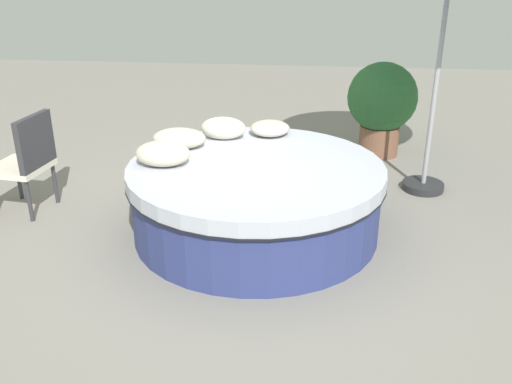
{
  "coord_description": "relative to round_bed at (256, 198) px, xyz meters",
  "views": [
    {
      "loc": [
        -0.49,
        4.59,
        2.41
      ],
      "look_at": [
        0.0,
        0.0,
        0.39
      ],
      "focal_mm": 39.29,
      "sensor_mm": 36.0,
      "label": 1
    }
  ],
  "objects": [
    {
      "name": "planter",
      "position": [
        -1.31,
        -2.26,
        0.33
      ],
      "size": [
        0.85,
        0.85,
        1.16
      ],
      "color": "brown",
      "rests_on": "ground_plane"
    },
    {
      "name": "throw_pillow_3",
      "position": [
        0.81,
        0.09,
        0.43
      ],
      "size": [
        0.48,
        0.36,
        0.21
      ],
      "primitive_type": "ellipsoid",
      "color": "beige",
      "rests_on": "round_bed"
    },
    {
      "name": "patio_chair",
      "position": [
        2.24,
        -0.21,
        0.22
      ],
      "size": [
        0.56,
        0.58,
        0.98
      ],
      "rotation": [
        0.0,
        0.0,
        4.58
      ],
      "color": "#333338",
      "rests_on": "ground_plane"
    },
    {
      "name": "round_bed",
      "position": [
        0.0,
        0.0,
        0.0
      ],
      "size": [
        2.29,
        2.29,
        0.66
      ],
      "color": "navy",
      "rests_on": "ground_plane"
    },
    {
      "name": "throw_pillow_1",
      "position": [
        0.4,
        -0.7,
        0.43
      ],
      "size": [
        0.45,
        0.28,
        0.22
      ],
      "primitive_type": "ellipsoid",
      "color": "beige",
      "rests_on": "round_bed"
    },
    {
      "name": "ground_plane",
      "position": [
        0.0,
        0.0,
        -0.34
      ],
      "size": [
        16.0,
        16.0,
        0.0
      ],
      "primitive_type": "plane",
      "color": "gray"
    },
    {
      "name": "throw_pillow_0",
      "position": [
        -0.05,
        -0.87,
        0.39
      ],
      "size": [
        0.4,
        0.4,
        0.14
      ],
      "primitive_type": "ellipsoid",
      "color": "beige",
      "rests_on": "round_bed"
    },
    {
      "name": "throw_pillow_2",
      "position": [
        0.78,
        -0.39,
        0.41
      ],
      "size": [
        0.51,
        0.37,
        0.18
      ],
      "primitive_type": "ellipsoid",
      "color": "beige",
      "rests_on": "round_bed"
    }
  ]
}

